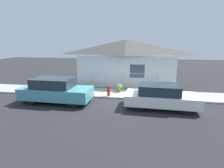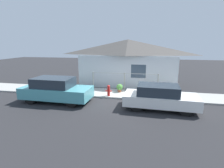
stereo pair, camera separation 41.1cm
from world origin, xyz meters
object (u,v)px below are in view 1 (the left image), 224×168
object	(u,v)px
potted_plant_by_fence	(70,85)
potted_plant_near_hydrant	(119,87)
car_right	(161,96)
fire_hydrant	(109,90)
potted_plant_corner	(156,89)
car_left	(56,90)

from	to	relation	value
potted_plant_by_fence	potted_plant_near_hydrant	bearing A→B (deg)	-3.38
car_right	potted_plant_near_hydrant	world-z (taller)	car_right
car_right	fire_hydrant	distance (m)	3.46
car_right	potted_plant_corner	size ratio (longest dim) A/B	7.03
car_left	potted_plant_by_fence	world-z (taller)	car_left
potted_plant_by_fence	potted_plant_corner	xyz separation A→B (m)	(6.30, -0.20, -0.03)
car_left	car_right	world-z (taller)	car_left
potted_plant_near_hydrant	potted_plant_corner	world-z (taller)	potted_plant_near_hydrant
potted_plant_by_fence	fire_hydrant	bearing A→B (deg)	-22.03
fire_hydrant	potted_plant_by_fence	world-z (taller)	fire_hydrant
car_left	potted_plant_near_hydrant	size ratio (longest dim) A/B	7.31
potted_plant_near_hydrant	potted_plant_by_fence	world-z (taller)	potted_plant_near_hydrant
fire_hydrant	potted_plant_near_hydrant	distance (m)	1.21
car_left	potted_plant_by_fence	xyz separation A→B (m)	(-0.26, 2.76, -0.31)
potted_plant_corner	potted_plant_by_fence	bearing A→B (deg)	178.17
car_left	potted_plant_by_fence	bearing A→B (deg)	96.38
car_right	potted_plant_near_hydrant	xyz separation A→B (m)	(-2.58, 2.53, -0.25)
car_left	potted_plant_near_hydrant	xyz separation A→B (m)	(3.49, 2.53, -0.32)
potted_plant_near_hydrant	potted_plant_corner	xyz separation A→B (m)	(2.55, 0.02, -0.01)
potted_plant_near_hydrant	potted_plant_by_fence	size ratio (longest dim) A/B	1.01
potted_plant_by_fence	car_left	bearing A→B (deg)	-84.58
car_right	fire_hydrant	size ratio (longest dim) A/B	5.45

